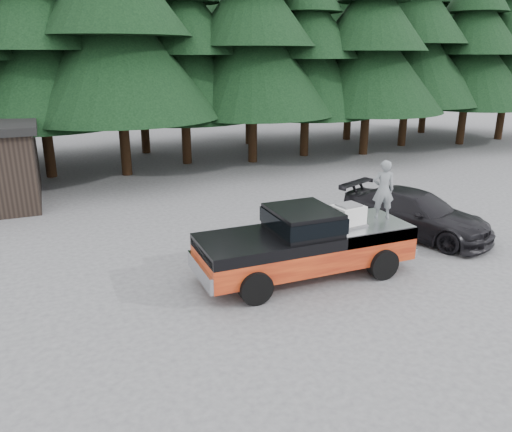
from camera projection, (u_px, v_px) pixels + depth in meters
name	position (u px, v px, depth m)	size (l,w,h in m)	color
ground	(258.00, 293.00, 12.64)	(120.00, 120.00, 0.00)	#494A4C
pickup_truck	(305.00, 253.00, 13.47)	(6.00, 2.04, 1.33)	#D84A19
truck_cab	(303.00, 220.00, 13.14)	(1.66, 1.90, 0.59)	black
air_compressor	(348.00, 216.00, 13.51)	(0.78, 0.65, 0.54)	silver
man_on_bed	(383.00, 190.00, 13.93)	(0.61, 0.40, 1.68)	slate
parked_car	(415.00, 213.00, 16.54)	(2.06, 5.06, 1.47)	black
treeline	(135.00, 14.00, 25.48)	(60.15, 16.05, 17.50)	black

